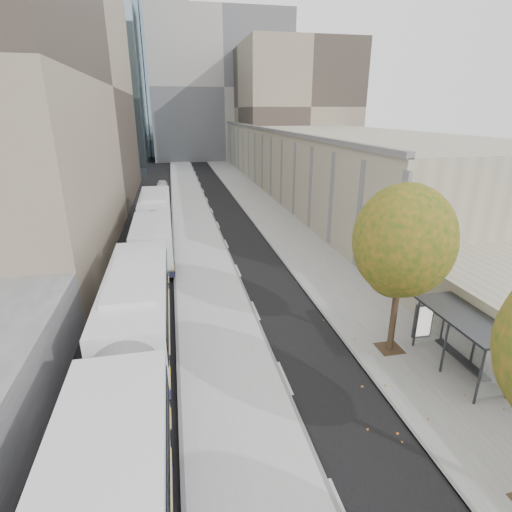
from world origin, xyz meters
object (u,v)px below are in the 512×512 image
object	(u,v)px
bus_shelter	(468,325)
distant_car	(162,184)
bus_near	(130,356)
bus_far	(155,222)

from	to	relation	value
bus_shelter	distant_car	distance (m)	47.53
bus_shelter	distant_car	size ratio (longest dim) A/B	1.27
distant_car	bus_near	bearing A→B (deg)	-88.00
bus_far	distant_car	distance (m)	24.77
bus_near	distant_car	distance (m)	44.49
bus_near	distant_car	world-z (taller)	bus_near
bus_near	bus_far	size ratio (longest dim) A/B	1.04
bus_shelter	distant_car	xyz separation A→B (m)	(-12.89, 45.72, -1.60)
bus_shelter	bus_near	distance (m)	13.37
bus_far	distant_car	world-z (taller)	bus_far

